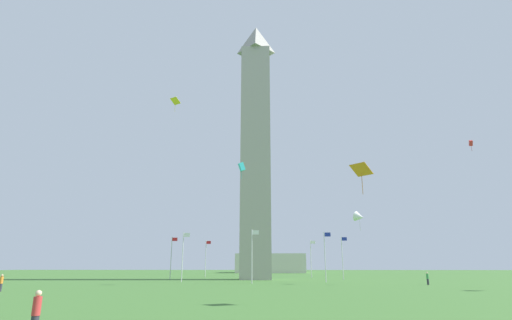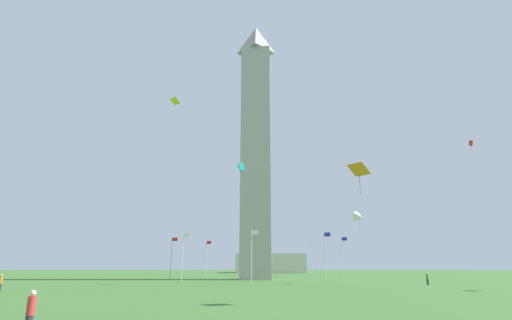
{
  "view_description": "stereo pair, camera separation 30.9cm",
  "coord_description": "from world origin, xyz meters",
  "px_view_note": "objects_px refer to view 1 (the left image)",
  "views": [
    {
      "loc": [
        2.91,
        -76.17,
        2.74
      ],
      "look_at": [
        0.0,
        0.0,
        23.14
      ],
      "focal_mm": 27.42,
      "sensor_mm": 36.0,
      "label": 1
    },
    {
      "loc": [
        3.21,
        -76.16,
        2.74
      ],
      "look_at": [
        0.0,
        0.0,
        23.14
      ],
      "focal_mm": 27.42,
      "sensor_mm": 36.0,
      "label": 2
    }
  ],
  "objects_px": {
    "kite_orange_diamond": "(361,170)",
    "distant_building": "(270,263)",
    "flagpole_nw": "(325,254)",
    "person_green_shirt": "(428,278)",
    "flagpole_sw": "(183,254)",
    "kite_red_box": "(471,143)",
    "flagpole_s": "(171,256)",
    "kite_cyan_box": "(242,167)",
    "flagpole_n": "(343,256)",
    "flagpole_se": "(206,257)",
    "flagpole_w": "(252,253)",
    "kite_white_delta": "(360,217)",
    "flagpole_e": "(259,257)",
    "person_orange_shirt": "(1,283)",
    "person_red_shirt": "(36,314)",
    "obelisk_monument": "(256,143)",
    "kite_yellow_diamond": "(175,101)",
    "flagpole_ne": "(311,257)"
  },
  "relations": [
    {
      "from": "flagpole_n",
      "to": "flagpole_e",
      "type": "distance_m",
      "value": 22.98
    },
    {
      "from": "person_red_shirt",
      "to": "kite_cyan_box",
      "type": "bearing_deg",
      "value": -34.66
    },
    {
      "from": "flagpole_w",
      "to": "person_green_shirt",
      "type": "xyz_separation_m",
      "value": [
        24.52,
        -2.44,
        -3.47
      ]
    },
    {
      "from": "flagpole_w",
      "to": "kite_white_delta",
      "type": "height_order",
      "value": "kite_white_delta"
    },
    {
      "from": "flagpole_n",
      "to": "person_orange_shirt",
      "type": "distance_m",
      "value": 54.21
    },
    {
      "from": "flagpole_sw",
      "to": "person_green_shirt",
      "type": "relative_size",
      "value": 4.59
    },
    {
      "from": "obelisk_monument",
      "to": "flagpole_e",
      "type": "relative_size",
      "value": 6.82
    },
    {
      "from": "flagpole_s",
      "to": "kite_white_delta",
      "type": "distance_m",
      "value": 37.04
    },
    {
      "from": "person_green_shirt",
      "to": "person_orange_shirt",
      "type": "xyz_separation_m",
      "value": [
        -49.94,
        -15.81,
        0.01
      ]
    },
    {
      "from": "person_orange_shirt",
      "to": "kite_yellow_diamond",
      "type": "height_order",
      "value": "kite_yellow_diamond"
    },
    {
      "from": "flagpole_n",
      "to": "flagpole_e",
      "type": "bearing_deg",
      "value": 135.0
    },
    {
      "from": "person_red_shirt",
      "to": "flagpole_sw",
      "type": "bearing_deg",
      "value": -21.85
    },
    {
      "from": "flagpole_sw",
      "to": "person_green_shirt",
      "type": "bearing_deg",
      "value": -11.3
    },
    {
      "from": "kite_cyan_box",
      "to": "person_green_shirt",
      "type": "bearing_deg",
      "value": 1.07
    },
    {
      "from": "flagpole_ne",
      "to": "distant_building",
      "type": "distance_m",
      "value": 51.4
    },
    {
      "from": "kite_white_delta",
      "to": "distant_building",
      "type": "xyz_separation_m",
      "value": [
        -13.47,
        79.54,
        -6.46
      ]
    },
    {
      "from": "person_orange_shirt",
      "to": "kite_yellow_diamond",
      "type": "distance_m",
      "value": 36.28
    },
    {
      "from": "flagpole_n",
      "to": "person_red_shirt",
      "type": "height_order",
      "value": "flagpole_n"
    },
    {
      "from": "person_red_shirt",
      "to": "kite_yellow_diamond",
      "type": "height_order",
      "value": "kite_yellow_diamond"
    },
    {
      "from": "flagpole_nw",
      "to": "person_green_shirt",
      "type": "xyz_separation_m",
      "value": [
        13.02,
        -7.2,
        -3.47
      ]
    },
    {
      "from": "kite_cyan_box",
      "to": "flagpole_nw",
      "type": "bearing_deg",
      "value": 30.62
    },
    {
      "from": "flagpole_se",
      "to": "person_red_shirt",
      "type": "distance_m",
      "value": 71.9
    },
    {
      "from": "flagpole_nw",
      "to": "person_green_shirt",
      "type": "relative_size",
      "value": 4.59
    },
    {
      "from": "flagpole_ne",
      "to": "flagpole_e",
      "type": "distance_m",
      "value": 12.44
    },
    {
      "from": "flagpole_ne",
      "to": "flagpole_sw",
      "type": "bearing_deg",
      "value": -135.0
    },
    {
      "from": "flagpole_sw",
      "to": "kite_red_box",
      "type": "distance_m",
      "value": 48.09
    },
    {
      "from": "obelisk_monument",
      "to": "distant_building",
      "type": "relative_size",
      "value": 2.33
    },
    {
      "from": "kite_orange_diamond",
      "to": "flagpole_sw",
      "type": "bearing_deg",
      "value": 121.18
    },
    {
      "from": "flagpole_n",
      "to": "kite_red_box",
      "type": "bearing_deg",
      "value": -47.38
    },
    {
      "from": "kite_orange_diamond",
      "to": "distant_building",
      "type": "xyz_separation_m",
      "value": [
        -7.29,
        108.79,
        -6.64
      ]
    },
    {
      "from": "flagpole_n",
      "to": "flagpole_sw",
      "type": "bearing_deg",
      "value": -157.5
    },
    {
      "from": "flagpole_s",
      "to": "kite_orange_diamond",
      "type": "relative_size",
      "value": 3.39
    },
    {
      "from": "flagpole_ne",
      "to": "flagpole_se",
      "type": "height_order",
      "value": "same"
    },
    {
      "from": "flagpole_sw",
      "to": "distant_building",
      "type": "xyz_separation_m",
      "value": [
        14.02,
        73.58,
        -1.22
      ]
    },
    {
      "from": "flagpole_se",
      "to": "kite_red_box",
      "type": "distance_m",
      "value": 56.23
    },
    {
      "from": "kite_yellow_diamond",
      "to": "kite_white_delta",
      "type": "xyz_separation_m",
      "value": [
        29.08,
        -1.76,
        -19.78
      ]
    },
    {
      "from": "flagpole_n",
      "to": "flagpole_se",
      "type": "xyz_separation_m",
      "value": [
        -27.74,
        11.49,
        0.0
      ]
    },
    {
      "from": "person_orange_shirt",
      "to": "kite_cyan_box",
      "type": "xyz_separation_m",
      "value": [
        23.93,
        15.32,
        16.09
      ]
    },
    {
      "from": "kite_cyan_box",
      "to": "kite_white_delta",
      "type": "distance_m",
      "value": 19.07
    },
    {
      "from": "flagpole_s",
      "to": "person_red_shirt",
      "type": "xyz_separation_m",
      "value": [
        9.83,
        -60.14,
        -3.45
      ]
    },
    {
      "from": "kite_red_box",
      "to": "person_red_shirt",
      "type": "bearing_deg",
      "value": -133.59
    },
    {
      "from": "flagpole_e",
      "to": "person_red_shirt",
      "type": "xyz_separation_m",
      "value": [
        -6.42,
        -76.39,
        -3.45
      ]
    },
    {
      "from": "flagpole_e",
      "to": "person_orange_shirt",
      "type": "relative_size",
      "value": 4.53
    },
    {
      "from": "distant_building",
      "to": "kite_cyan_box",
      "type": "bearing_deg",
      "value": -92.84
    },
    {
      "from": "flagpole_n",
      "to": "kite_orange_diamond",
      "type": "relative_size",
      "value": 3.39
    },
    {
      "from": "flagpole_sw",
      "to": "person_orange_shirt",
      "type": "height_order",
      "value": "flagpole_sw"
    },
    {
      "from": "kite_red_box",
      "to": "kite_yellow_diamond",
      "type": "height_order",
      "value": "kite_yellow_diamond"
    },
    {
      "from": "obelisk_monument",
      "to": "kite_yellow_diamond",
      "type": "height_order",
      "value": "obelisk_monument"
    },
    {
      "from": "flagpole_e",
      "to": "person_orange_shirt",
      "type": "bearing_deg",
      "value": -116.61
    },
    {
      "from": "flagpole_s",
      "to": "kite_white_delta",
      "type": "xyz_separation_m",
      "value": [
        32.25,
        -17.46,
        5.24
      ]
    }
  ]
}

